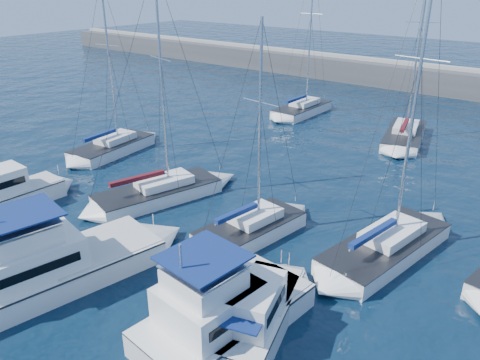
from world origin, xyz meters
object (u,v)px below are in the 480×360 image
Objects in this scene: sailboat_mid_b at (159,193)px; sailboat_mid_c at (251,228)px; motor_yacht_stbd_inner at (220,312)px; motor_yacht_port_outer at (11,193)px; motor_yacht_stbd_outer at (255,314)px; sailboat_mid_a at (113,147)px; motor_yacht_port_inner at (47,266)px; sailboat_back_a at (302,109)px; sailboat_back_b at (404,135)px; sailboat_mid_d at (386,246)px.

sailboat_mid_c is (7.97, -0.01, -0.01)m from sailboat_mid_b.
sailboat_mid_b is (-11.94, 7.38, -0.61)m from motor_yacht_stbd_inner.
motor_yacht_port_outer is 0.86× the size of motor_yacht_stbd_outer.
sailboat_mid_b reaches higher than sailboat_mid_a.
motor_yacht_port_inner is 0.74× the size of sailboat_mid_a.
sailboat_back_a reaches higher than motor_yacht_stbd_inner.
sailboat_mid_a is 0.85× the size of sailboat_back_b.
motor_yacht_stbd_inner is (18.82, -0.63, 0.19)m from motor_yacht_port_outer.
sailboat_mid_d reaches higher than motor_yacht_stbd_inner.
sailboat_back_b is (-3.38, 30.23, -0.60)m from motor_yacht_stbd_inner.
sailboat_mid_d reaches higher than sailboat_mid_c.
motor_yacht_port_outer is at bearing -147.74° from sailboat_mid_c.
motor_yacht_port_outer is at bearing -120.08° from sailboat_mid_b.
sailboat_mid_b is at bearing -27.78° from sailboat_mid_a.
sailboat_mid_b is 1.20× the size of sailboat_mid_c.
motor_yacht_port_inner is at bearing -158.32° from motor_yacht_stbd_inner.
motor_yacht_stbd_outer is (9.98, 3.71, -0.19)m from motor_yacht_port_inner.
motor_yacht_port_inner is at bearing -57.72° from sailboat_mid_b.
motor_yacht_port_inner is at bearing -123.49° from sailboat_mid_d.
motor_yacht_port_inner is at bearing -53.49° from sailboat_mid_a.
motor_yacht_stbd_inner is 0.65× the size of sailboat_mid_c.
sailboat_mid_a is at bearing -106.27° from sailboat_back_a.
sailboat_mid_b is 0.89× the size of sailboat_mid_d.
sailboat_mid_c is (-3.97, 7.37, -0.62)m from motor_yacht_stbd_inner.
sailboat_mid_a is 18.48m from sailboat_mid_c.
motor_yacht_port_inner is 1.55× the size of motor_yacht_stbd_outer.
sailboat_mid_c reaches higher than motor_yacht_port_inner.
motor_yacht_port_outer is 0.35× the size of sailboat_back_a.
sailboat_back_a is (-15.78, 32.34, -0.58)m from motor_yacht_stbd_inner.
sailboat_mid_b is (6.88, 6.75, -0.42)m from motor_yacht_port_outer.
sailboat_mid_d reaches higher than sailboat_back_b.
motor_yacht_port_outer is 16.32m from sailboat_mid_c.
sailboat_mid_b is (10.10, -3.86, -0.00)m from sailboat_mid_a.
sailboat_mid_d is (3.07, 10.39, -0.59)m from motor_yacht_stbd_inner.
motor_yacht_stbd_inner is at bearing -97.45° from sailboat_mid_d.
motor_yacht_stbd_inner is 0.48× the size of sailboat_back_b.
sailboat_back_b is (-4.46, 29.20, -0.41)m from motor_yacht_stbd_outer.
sailboat_back_a is at bearing 139.66° from sailboat_mid_d.
sailboat_back_a is at bearing 86.24° from motor_yacht_port_outer.
sailboat_mid_b reaches higher than motor_yacht_port_inner.
sailboat_mid_d is at bearing 61.00° from motor_yacht_stbd_outer.
motor_yacht_port_outer and motor_yacht_stbd_outer have the same top height.
motor_yacht_stbd_outer is at bearing 2.88° from motor_yacht_port_outer.
motor_yacht_stbd_inner is 0.48× the size of sailboat_back_a.
sailboat_back_a is (-3.85, 24.96, 0.03)m from sailboat_mid_b.
sailboat_mid_d is (11.96, 13.06, -0.59)m from motor_yacht_port_inner.
sailboat_back_a reaches higher than sailboat_mid_a.
motor_yacht_stbd_outer is (1.08, 1.04, -0.19)m from motor_yacht_stbd_inner.
sailboat_mid_d reaches higher than sailboat_mid_a.
sailboat_mid_c is (14.85, 6.75, -0.43)m from motor_yacht_port_outer.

